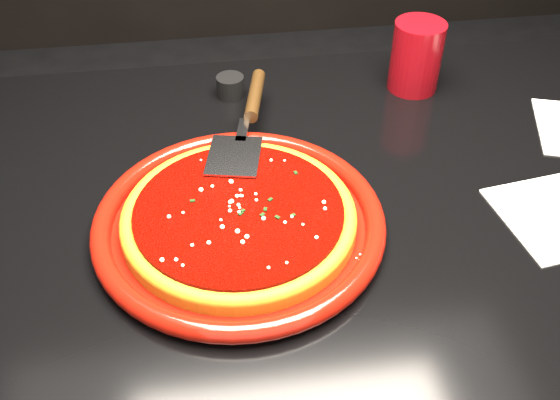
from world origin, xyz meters
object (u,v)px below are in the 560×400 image
object	(u,v)px
cup	(416,56)
pizza_server	(247,121)
plate	(239,222)
ramekin	(230,86)
table	(313,342)

from	to	relation	value
cup	pizza_server	bearing A→B (deg)	-156.29
plate	cup	bearing A→B (deg)	43.49
plate	ramekin	xyz separation A→B (m)	(0.02, 0.34, 0.00)
cup	table	bearing A→B (deg)	-129.66
pizza_server	cup	size ratio (longest dim) A/B	2.60
pizza_server	cup	xyz separation A→B (m)	(0.31, 0.14, 0.01)
table	ramekin	world-z (taller)	ramekin
table	cup	size ratio (longest dim) A/B	9.71
plate	ramekin	distance (m)	0.34
ramekin	cup	bearing A→B (deg)	-3.14
pizza_server	plate	bearing A→B (deg)	-86.99
plate	pizza_server	world-z (taller)	pizza_server
table	cup	world-z (taller)	cup
table	cup	xyz separation A→B (m)	(0.21, 0.26, 0.44)
ramekin	table	bearing A→B (deg)	-67.97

